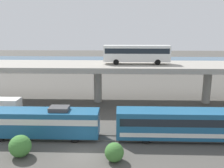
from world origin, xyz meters
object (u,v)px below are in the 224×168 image
at_px(parked_car_3, 174,64).
at_px(parked_car_6, 157,64).
at_px(train_coach_lead, 199,124).
at_px(transit_bus_on_overpass, 137,53).
at_px(service_truck_west, 0,107).
at_px(train_locomotive, 34,121).
at_px(parked_car_5, 132,66).
at_px(parked_car_4, 28,64).
at_px(parked_car_2, 171,66).
at_px(parked_car_1, 93,64).
at_px(parked_car_0, 94,65).

height_order(parked_car_3, parked_car_6, same).
bearing_deg(train_coach_lead, transit_bus_on_overpass, -66.87).
bearing_deg(service_truck_west, train_locomotive, 138.30).
bearing_deg(parked_car_5, transit_bus_on_overpass, 88.63).
relative_size(parked_car_3, parked_car_6, 1.04).
bearing_deg(parked_car_4, parked_car_6, 1.61).
distance_m(train_coach_lead, service_truck_west, 29.54).
xyz_separation_m(parked_car_5, parked_car_6, (8.53, 3.18, 0.00)).
bearing_deg(parked_car_6, parked_car_2, -39.44).
bearing_deg(transit_bus_on_overpass, parked_car_6, 75.41).
relative_size(parked_car_1, parked_car_2, 0.97).
xyz_separation_m(transit_bus_on_overpass, parked_car_2, (13.13, 32.61, -7.25)).
distance_m(service_truck_west, parked_car_6, 54.48).
relative_size(service_truck_west, parked_car_2, 1.49).
relative_size(train_locomotive, parked_car_1, 3.63).
xyz_separation_m(train_locomotive, parked_car_4, (-19.79, 50.57, -0.10)).
relative_size(train_coach_lead, transit_bus_on_overpass, 1.71).
relative_size(service_truck_west, parked_car_0, 1.55).
distance_m(service_truck_west, parked_car_1, 46.15).
bearing_deg(parked_car_1, service_truck_west, 77.74).
xyz_separation_m(service_truck_west, parked_car_3, (36.76, 45.43, 0.46)).
relative_size(parked_car_0, parked_car_4, 1.06).
distance_m(service_truck_west, parked_car_3, 58.44).
bearing_deg(parked_car_0, train_locomotive, -92.80).
xyz_separation_m(parked_car_4, parked_car_6, (42.98, 1.21, 0.00)).
relative_size(parked_car_1, parked_car_5, 0.98).
relative_size(train_locomotive, parked_car_0, 3.66).
bearing_deg(service_truck_west, parked_car_1, -102.26).
distance_m(parked_car_2, parked_car_6, 4.95).
height_order(train_locomotive, parked_car_6, train_locomotive).
bearing_deg(parked_car_0, parked_car_1, 99.03).
xyz_separation_m(transit_bus_on_overpass, parked_car_1, (-12.04, 36.15, -7.26)).
relative_size(transit_bus_on_overpass, parked_car_4, 2.92).
bearing_deg(parked_car_4, parked_car_1, 4.24).
distance_m(parked_car_0, parked_car_6, 21.02).
relative_size(transit_bus_on_overpass, parked_car_1, 2.72).
distance_m(parked_car_0, parked_car_1, 3.43).
bearing_deg(train_coach_lead, parked_car_2, -97.36).
relative_size(train_locomotive, parked_car_4, 3.90).
height_order(parked_car_2, parked_car_3, same).
relative_size(train_coach_lead, parked_car_2, 4.49).
bearing_deg(train_coach_lead, parked_car_4, -51.29).
bearing_deg(train_locomotive, parked_car_3, -118.76).
relative_size(parked_car_5, parked_car_6, 1.00).
bearing_deg(parked_car_3, transit_bus_on_overpass, -112.25).
bearing_deg(parked_car_5, parked_car_3, -164.55).
bearing_deg(transit_bus_on_overpass, train_locomotive, -130.92).
distance_m(train_locomotive, parked_car_0, 48.85).
distance_m(train_coach_lead, parked_car_1, 55.48).
height_order(parked_car_2, parked_car_5, same).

